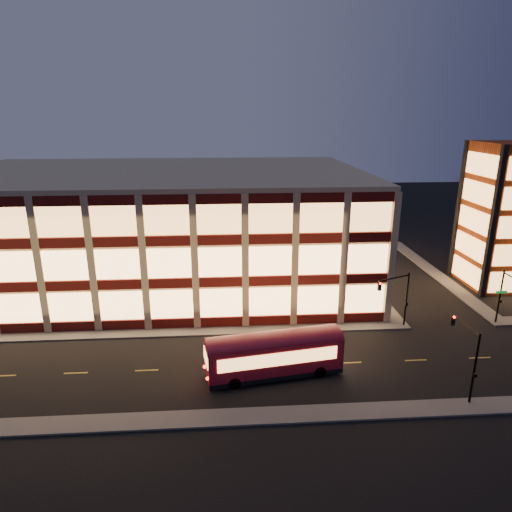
{
  "coord_description": "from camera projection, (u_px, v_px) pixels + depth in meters",
  "views": [
    {
      "loc": [
        5.03,
        -41.27,
        21.43
      ],
      "look_at": [
        8.51,
        8.0,
        5.77
      ],
      "focal_mm": 32.0,
      "sensor_mm": 36.0,
      "label": 1
    }
  ],
  "objects": [
    {
      "name": "traffic_signal_near",
      "position": [
        467.0,
        346.0,
        35.22
      ],
      "size": [
        0.32,
        4.45,
        6.0
      ],
      "color": "black",
      "rests_on": "ground"
    },
    {
      "name": "sidewalk_office_south",
      "position": [
        148.0,
        333.0,
        46.11
      ],
      "size": [
        54.0,
        2.0,
        0.15
      ],
      "primitive_type": "cube",
      "color": "#514F4C",
      "rests_on": "ground"
    },
    {
      "name": "office_building",
      "position": [
        163.0,
        226.0,
        59.08
      ],
      "size": [
        50.45,
        30.45,
        14.5
      ],
      "color": "tan",
      "rests_on": "ground"
    },
    {
      "name": "traffic_signal_far",
      "position": [
        397.0,
        292.0,
        45.85
      ],
      "size": [
        3.79,
        1.87,
        6.0
      ],
      "color": "black",
      "rests_on": "ground"
    },
    {
      "name": "stair_tower",
      "position": [
        505.0,
        216.0,
        56.71
      ],
      "size": [
        8.6,
        8.6,
        18.0
      ],
      "color": "#8C3814",
      "rests_on": "ground"
    },
    {
      "name": "sidewalk_near",
      "position": [
        159.0,
        421.0,
        33.0
      ],
      "size": [
        100.0,
        2.0,
        0.15
      ],
      "primitive_type": "cube",
      "color": "#514F4C",
      "rests_on": "ground"
    },
    {
      "name": "traffic_signal_right",
      "position": [
        510.0,
        292.0,
        45.8
      ],
      "size": [
        1.2,
        4.37,
        6.0
      ],
      "color": "black",
      "rests_on": "ground"
    },
    {
      "name": "trolley_bus",
      "position": [
        274.0,
        352.0,
        38.29
      ],
      "size": [
        11.75,
        4.7,
        3.87
      ],
      "rotation": [
        0.0,
        0.0,
        0.17
      ],
      "color": "maroon",
      "rests_on": "ground"
    },
    {
      "name": "sidewalk_tower_west",
      "position": [
        433.0,
        271.0,
        63.81
      ],
      "size": [
        2.0,
        30.0,
        0.15
      ],
      "primitive_type": "cube",
      "color": "#514F4C",
      "rests_on": "ground"
    },
    {
      "name": "ground",
      "position": [
        177.0,
        337.0,
        45.38
      ],
      "size": [
        200.0,
        200.0,
        0.0
      ],
      "primitive_type": "plane",
      "color": "black",
      "rests_on": "ground"
    },
    {
      "name": "sidewalk_office_east",
      "position": [
        356.0,
        273.0,
        63.07
      ],
      "size": [
        2.0,
        30.0,
        0.15
      ],
      "primitive_type": "cube",
      "color": "#514F4C",
      "rests_on": "ground"
    }
  ]
}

